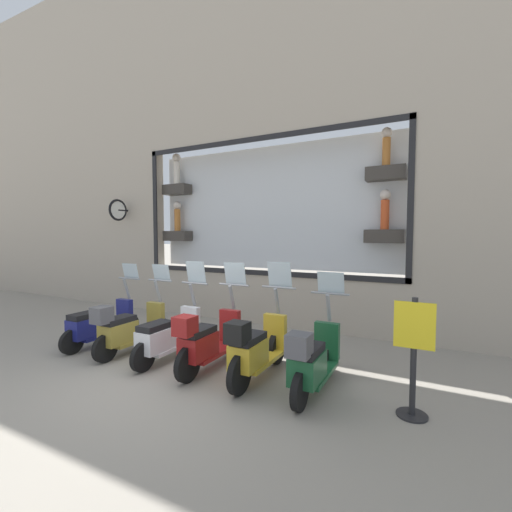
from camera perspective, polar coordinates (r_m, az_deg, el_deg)
The scene contains 9 objects.
ground_plane at distance 5.78m, azimuth -15.61°, elevation -18.59°, with size 120.00×120.00×0.00m, color gray.
building_facade at distance 8.86m, azimuth 1.23°, elevation 22.83°, with size 1.23×36.00×9.95m.
scooter_green_0 at distance 4.90m, azimuth 9.42°, elevation -16.75°, with size 1.80×0.61×1.59m.
scooter_yellow_1 at distance 5.22m, azimuth -0.02°, elevation -15.13°, with size 1.81×0.60×1.71m.
scooter_red_2 at distance 5.66m, azimuth -8.16°, elevation -13.80°, with size 1.81×0.60×1.67m.
scooter_white_3 at distance 6.24m, azimuth -14.57°, elevation -12.77°, with size 1.79×0.60×1.66m.
scooter_olive_4 at distance 6.78m, azimuth -20.57°, elevation -11.22°, with size 1.80×0.60×1.57m.
scooter_navy_5 at distance 7.48m, azimuth -24.78°, elevation -10.33°, with size 1.79×0.61×1.55m.
shop_sign_post at distance 4.59m, azimuth 24.78°, elevation -14.65°, with size 0.36×0.45×1.43m.
Camera 1 is at (-3.91, -3.67, 2.16)m, focal length 24.00 mm.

